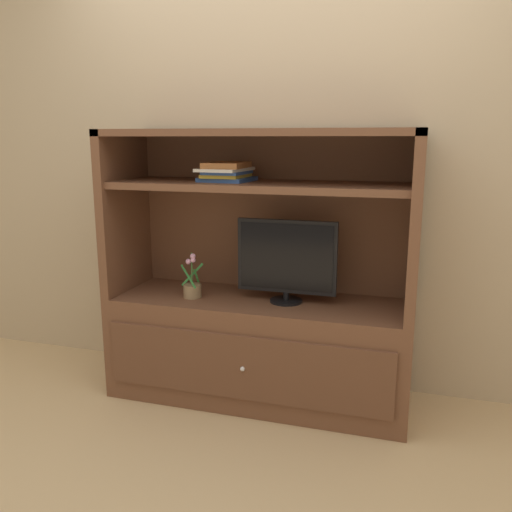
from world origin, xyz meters
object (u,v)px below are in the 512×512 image
(tv_monitor, at_px, (287,260))
(magazine_stack, at_px, (227,172))
(potted_plant, at_px, (192,287))
(media_console, at_px, (259,316))

(tv_monitor, bearing_deg, magazine_stack, 178.35)
(tv_monitor, xyz_separation_m, potted_plant, (-0.51, -0.06, -0.18))
(potted_plant, distance_m, magazine_stack, 0.65)
(media_console, bearing_deg, potted_plant, -167.73)
(media_console, distance_m, tv_monitor, 0.37)
(media_console, height_order, magazine_stack, media_console)
(tv_monitor, bearing_deg, potted_plant, -172.97)
(potted_plant, bearing_deg, tv_monitor, 7.03)
(media_console, xyz_separation_m, potted_plant, (-0.36, -0.08, 0.16))
(tv_monitor, relative_size, magazine_stack, 1.63)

